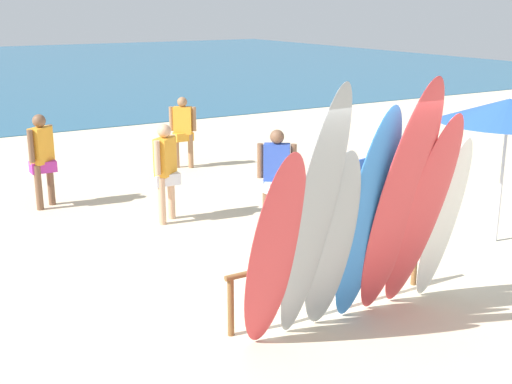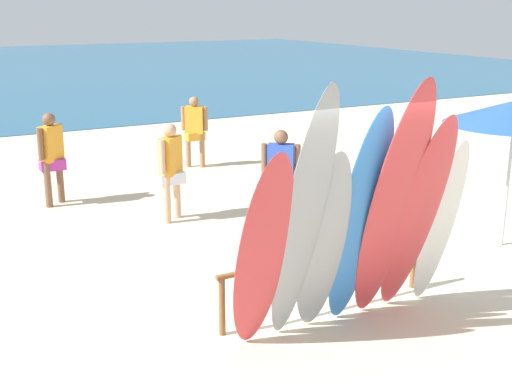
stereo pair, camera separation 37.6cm
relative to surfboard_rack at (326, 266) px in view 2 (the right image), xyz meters
name	(u,v)px [view 2 (the right image)]	position (x,y,z in m)	size (l,w,h in m)	color
ground	(57,124)	(0.00, 14.00, -0.54)	(60.00, 60.00, 0.00)	beige
surfboard_rack	(326,266)	(0.00, 0.00, 0.00)	(2.72, 0.07, 0.69)	brown
surfboard_red_0	(263,254)	(-1.13, -0.56, 0.54)	(0.56, 0.06, 2.22)	#D13D42
surfboard_grey_1	(303,220)	(-0.72, -0.64, 0.84)	(0.48, 0.06, 2.86)	#999EA3
surfboard_grey_2	(323,244)	(-0.38, -0.50, 0.50)	(0.53, 0.06, 2.12)	#999EA3
surfboard_blue_3	(360,219)	(0.04, -0.54, 0.70)	(0.57, 0.08, 2.53)	#337AD1
surfboard_red_4	(392,205)	(0.35, -0.67, 0.84)	(0.57, 0.08, 2.88)	#D13D42
surfboard_red_5	(417,217)	(0.73, -0.63, 0.65)	(0.54, 0.08, 2.49)	#D13D42
surfboard_white_6	(440,223)	(1.18, -0.53, 0.47)	(0.46, 0.06, 2.07)	white
beachgoer_midbeach	(52,152)	(-1.82, 5.71, 0.39)	(0.50, 0.42, 1.61)	brown
beachgoer_near_rack	(195,127)	(1.45, 7.13, 0.34)	(0.49, 0.38, 1.51)	#9E704C
beachgoer_by_water	(281,173)	(0.96, 2.66, 0.37)	(0.50, 0.40, 1.58)	brown
beachgoer_photographing	(171,165)	(-0.33, 3.91, 0.38)	(0.49, 0.41, 1.59)	tan
beach_chair_red	(370,184)	(2.89, 2.94, -0.10)	(0.65, 0.76, 0.83)	#B7B7BC
beach_chair_blue	(394,204)	(2.46, 1.80, -0.11)	(0.61, 0.77, 0.81)	#B7B7BC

